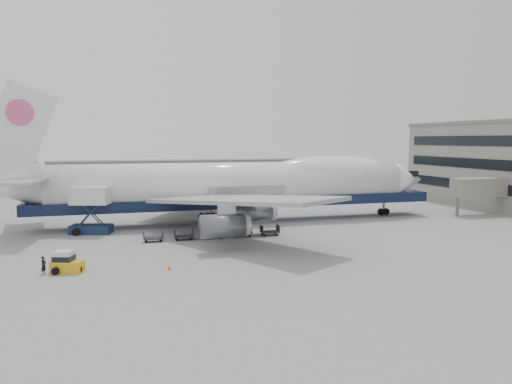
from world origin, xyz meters
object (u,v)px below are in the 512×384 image
object	(u,v)px
airliner	(238,184)
baggage_tug	(66,263)
ground_worker	(44,265)
catering_truck	(91,207)

from	to	relation	value
airliner	baggage_tug	distance (m)	32.42
baggage_tug	ground_worker	world-z (taller)	baggage_tug
catering_truck	baggage_tug	distance (m)	19.79
airliner	ground_worker	distance (m)	33.92
catering_truck	airliner	bearing A→B (deg)	27.01
airliner	catering_truck	xyz separation A→B (m)	(-20.72, -3.48, -2.18)
airliner	ground_worker	xyz separation A→B (m)	(-24.20, -23.29, -4.78)
baggage_tug	ground_worker	xyz separation A→B (m)	(-1.89, -0.24, -0.06)
airliner	baggage_tug	size ratio (longest dim) A/B	21.54
catering_truck	ground_worker	xyz separation A→B (m)	(-3.48, -19.80, -2.60)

